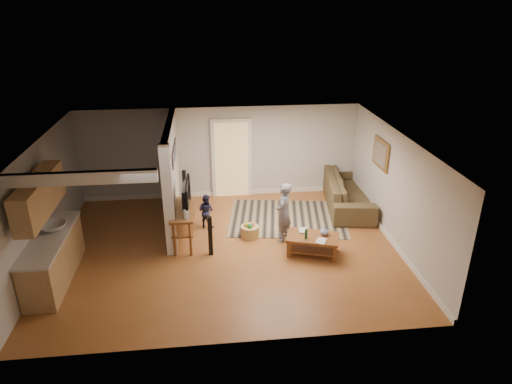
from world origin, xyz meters
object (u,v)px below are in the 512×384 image
sofa (346,205)px  toy_basket (250,231)px  tv_console (183,212)px  speaker_right (185,186)px  toddler (207,226)px  coffee_table (313,240)px  child (283,239)px  speaker_left (210,236)px

sofa → toy_basket: (-2.75, -1.46, 0.16)m
tv_console → speaker_right: tv_console is taller
sofa → toddler: 3.83m
tv_console → toy_basket: tv_console is taller
toy_basket → toddler: 1.19m
sofa → coffee_table: 2.78m
sofa → coffee_table: (-1.46, -2.35, 0.34)m
tv_console → toddler: (0.49, 0.73, -0.77)m
toddler → toy_basket: bearing=-179.1°
toy_basket → coffee_table: bearing=-34.5°
tv_console → speaker_right: 2.33m
sofa → toddler: toddler is taller
sofa → child: bearing=137.6°
speaker_left → toddler: (-0.08, 1.32, -0.45)m
tv_console → toddler: size_ratio=1.62×
tv_console → speaker_left: (0.57, -0.59, -0.32)m
coffee_table → toy_basket: bearing=145.5°
speaker_right → toddler: size_ratio=1.06×
coffee_table → speaker_left: speaker_left is taller
coffee_table → toddler: size_ratio=1.50×
sofa → toy_basket: bearing=125.8°
speaker_left → speaker_right: speaker_left is taller
sofa → tv_console: 4.57m
speaker_left → toddler: bearing=88.1°
sofa → child: (-2.01, -1.67, 0.00)m
child → sofa: bearing=151.7°
tv_console → child: size_ratio=0.97×
sofa → speaker_right: speaker_right is taller
child → toddler: child is taller
coffee_table → sofa: bearing=58.1°
coffee_table → toddler: 2.77m
speaker_right → toddler: (0.55, -1.58, -0.44)m
coffee_table → child: child is taller
tv_console → toy_basket: bearing=4.6°
speaker_right → sofa: bearing=6.4°
tv_console → speaker_left: bearing=-45.1°
speaker_right → toy_basket: bearing=-38.6°
speaker_left → sofa: bearing=25.0°
sofa → speaker_left: speaker_left is taller
speaker_left → child: (1.66, 0.47, -0.45)m
tv_console → toy_basket: 1.61m
sofa → speaker_left: 4.27m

